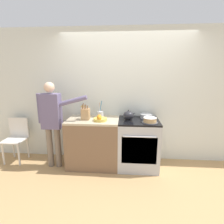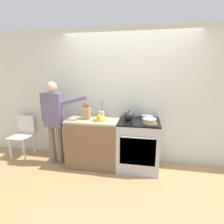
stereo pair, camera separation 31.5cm
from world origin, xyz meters
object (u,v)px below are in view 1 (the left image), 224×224
Objects in this scene: fruit_bowl at (100,119)px; milk_carton at (83,111)px; person_baker at (52,118)px; dining_chair at (17,136)px; stove_range at (138,144)px; mixing_bowl at (146,116)px; tea_kettle at (128,116)px; layer_cake at (150,120)px; knife_block at (86,114)px; utensil_crock at (100,114)px.

milk_carton reaches higher than fruit_bowl.
person_baker is 1.00m from dining_chair.
mixing_bowl is at bearing 45.51° from stove_range.
milk_carton is (-0.90, 0.21, 0.02)m from tea_kettle.
stove_range is 3.33× the size of layer_cake.
fruit_bowl is at bearing -163.38° from mixing_bowl.
tea_kettle reaches higher than fruit_bowl.
mixing_bowl is at bearing 23.01° from tea_kettle.
person_baker is at bearing -175.44° from stove_range.
stove_range is at bearing -11.16° from milk_carton.
tea_kettle is at bearing 178.21° from stove_range.
knife_block is at bearing 3.64° from person_baker.
layer_cake is at bearing -16.89° from utensil_crock.
fruit_bowl is (-0.84, -0.25, -0.01)m from mixing_bowl.
milk_carton is at bearing -21.81° from dining_chair.
fruit_bowl reaches higher than stove_range.
tea_kettle is at bearing 2.48° from knife_block.
person_baker is at bearing -40.92° from dining_chair.
mixing_bowl is at bearing 16.62° from fruit_bowl.
stove_range is at bearing -1.05° from person_baker.
dining_chair is (-0.86, 0.21, -0.46)m from person_baker.
stove_range is 1.24m from milk_carton.
person_baker is (-0.88, -0.02, 0.00)m from fruit_bowl.
person_baker reaches higher than utensil_crock.
utensil_crock is at bearing -25.77° from dining_chair.
utensil_crock is (-0.54, 0.13, -0.01)m from tea_kettle.
stove_range is 0.54m from mixing_bowl.
layer_cake is at bearing -15.79° from milk_carton.
person_baker is at bearing -163.14° from utensil_crock.
layer_cake is 0.95m from utensil_crock.
stove_range is 3.90× the size of tea_kettle.
fruit_bowl is 0.51m from milk_carton.
dining_chair is at bearing 160.87° from person_baker.
mixing_bowl is at bearing 8.91° from knife_block.
tea_kettle is (-0.19, 0.01, 0.54)m from stove_range.
mixing_bowl is 1.24m from milk_carton.
knife_block is 0.93× the size of utensil_crock.
layer_cake is 1.17× the size of tea_kettle.
tea_kettle is at bearing -156.99° from mixing_bowl.
fruit_bowl is 0.88m from person_baker.
utensil_crock reaches higher than mixing_bowl.
mixing_bowl is 1.74m from person_baker.
fruit_bowl is at bearing -167.84° from tea_kettle.
milk_carton is (-0.39, 0.32, 0.07)m from fruit_bowl.
person_baker reaches higher than dining_chair.
knife_block is 1.23× the size of fruit_bowl.
milk_carton is (-0.11, 0.24, 0.00)m from knife_block.
dining_chair is (-2.62, 0.23, -0.46)m from layer_cake.
mixing_bowl is at bearing 96.86° from layer_cake.
fruit_bowl is (-0.51, -0.11, -0.05)m from tea_kettle.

